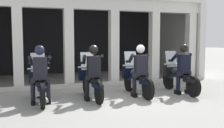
% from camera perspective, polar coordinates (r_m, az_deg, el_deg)
% --- Properties ---
extents(ground_plane, '(80.00, 80.00, 0.00)m').
position_cam_1_polar(ground_plane, '(10.80, -4.42, -4.07)').
color(ground_plane, gray).
extents(station_building, '(10.20, 4.54, 3.48)m').
position_cam_1_polar(station_building, '(12.72, -7.03, 7.15)').
color(station_building, black).
rests_on(station_building, ground).
extents(kerb_strip, '(9.70, 0.24, 0.12)m').
position_cam_1_polar(kerb_strip, '(10.18, -3.51, -4.29)').
color(kerb_strip, '#B7B5AD').
rests_on(kerb_strip, ground).
extents(motorcycle_far_left, '(0.62, 2.04, 1.35)m').
position_cam_1_polar(motorcycle_far_left, '(7.76, -15.12, -4.13)').
color(motorcycle_far_left, black).
rests_on(motorcycle_far_left, ground).
extents(police_officer_far_left, '(0.63, 0.61, 1.58)m').
position_cam_1_polar(police_officer_far_left, '(7.42, -15.04, -1.13)').
color(police_officer_far_left, black).
rests_on(police_officer_far_left, ground).
extents(motorcycle_center_left, '(0.62, 2.04, 1.35)m').
position_cam_1_polar(motorcycle_center_left, '(7.98, -4.48, -3.71)').
color(motorcycle_center_left, black).
rests_on(motorcycle_center_left, ground).
extents(police_officer_center_left, '(0.63, 0.61, 1.58)m').
position_cam_1_polar(police_officer_center_left, '(7.65, -3.96, -0.78)').
color(police_officer_center_left, black).
rests_on(police_officer_center_left, ground).
extents(motorcycle_center_right, '(0.62, 2.04, 1.35)m').
position_cam_1_polar(motorcycle_center_right, '(8.49, 5.15, -3.18)').
color(motorcycle_center_right, black).
rests_on(motorcycle_center_right, ground).
extents(police_officer_center_right, '(0.63, 0.61, 1.58)m').
position_cam_1_polar(police_officer_center_right, '(8.18, 5.99, -0.41)').
color(police_officer_center_right, black).
rests_on(police_officer_center_right, ground).
extents(motorcycle_far_right, '(0.62, 2.04, 1.35)m').
position_cam_1_polar(motorcycle_far_right, '(9.11, 13.87, -2.74)').
color(motorcycle_far_right, black).
rests_on(motorcycle_far_right, ground).
extents(police_officer_far_right, '(0.63, 0.61, 1.58)m').
position_cam_1_polar(police_officer_far_right, '(8.83, 14.93, -0.15)').
color(police_officer_far_right, black).
rests_on(police_officer_far_right, ground).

